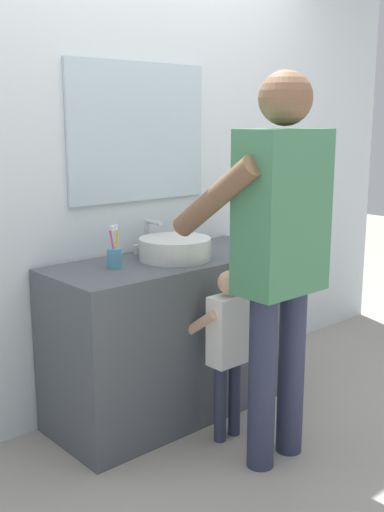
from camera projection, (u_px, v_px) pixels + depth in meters
name	position (u px, v px, depth m)	size (l,w,h in m)	color
ground_plane	(212.00, 429.00, 3.14)	(14.00, 14.00, 0.00)	#9E998E
back_wall	(134.00, 154.00, 3.30)	(4.40, 0.10, 2.70)	silver
vanity_cabinet	(173.00, 336.00, 3.27)	(1.33, 0.54, 0.83)	#4C5156
sink_basin	(175.00, 248.00, 3.15)	(0.37, 0.37, 0.11)	silver
faucet	(148.00, 237.00, 3.31)	(0.18, 0.14, 0.18)	#B7BABF
toothbrush_cup	(114.00, 257.00, 2.97)	(0.07, 0.07, 0.21)	#4C8EB2
child_toddler	(227.00, 340.00, 2.96)	(0.26, 0.26, 0.84)	#2D334C
adult_parent	(278.00, 237.00, 2.66)	(0.54, 0.56, 1.73)	#2D334C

